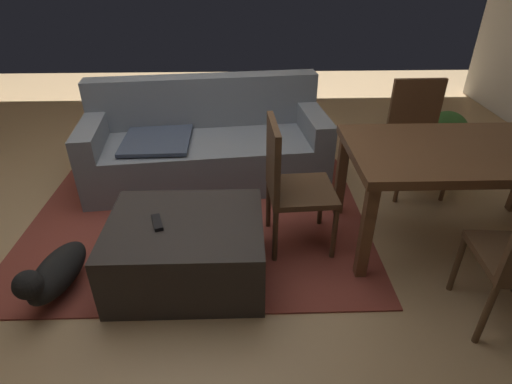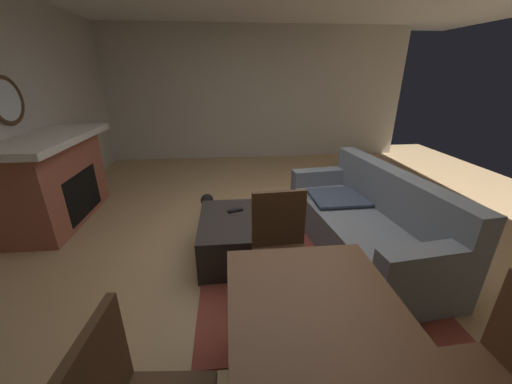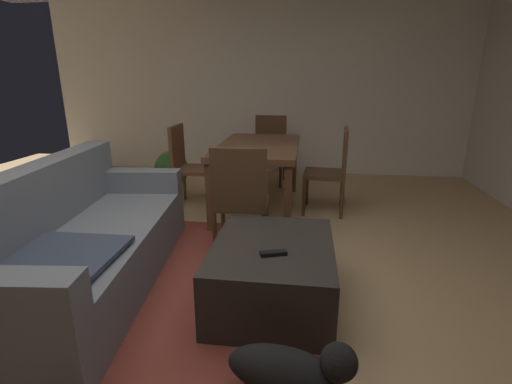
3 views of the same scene
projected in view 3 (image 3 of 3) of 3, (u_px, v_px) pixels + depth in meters
floor at (194, 307)px, 2.41m from camera, size 9.14×9.14×0.00m
wall_right_window_side at (263, 84)px, 5.62m from camera, size 0.12×6.59×2.70m
area_rug at (180, 294)px, 2.55m from camera, size 2.60×2.00×0.01m
couch at (81, 245)px, 2.58m from camera, size 2.16×1.07×0.87m
ottoman_coffee_table at (273, 273)px, 2.41m from camera, size 0.95×0.76×0.43m
tv_remote at (273, 253)px, 2.19m from camera, size 0.10×0.17×0.02m
dining_table at (258, 152)px, 4.06m from camera, size 1.56×0.86×0.74m
dining_chair_north at (187, 161)px, 4.21m from camera, size 0.45×0.45×0.93m
dining_chair_east at (270, 145)px, 5.21m from camera, size 0.46×0.46×0.93m
dining_chair_west at (240, 195)px, 2.99m from camera, size 0.46×0.46×0.93m
dining_chair_south at (334, 166)px, 3.99m from camera, size 0.47×0.47×0.93m
potted_plant at (172, 171)px, 4.75m from camera, size 0.43×0.43×0.55m
small_dog at (291, 370)px, 1.66m from camera, size 0.31×0.60×0.31m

